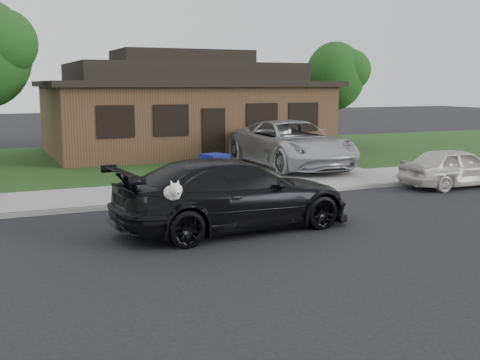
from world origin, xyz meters
name	(u,v)px	position (x,y,z in m)	size (l,w,h in m)	color
ground	(224,233)	(0.00, 0.00, 0.00)	(120.00, 120.00, 0.00)	black
sidewalk	(160,193)	(0.00, 5.00, 0.06)	(60.00, 3.00, 0.12)	gray
curb	(176,202)	(0.00, 3.50, 0.06)	(60.00, 0.12, 0.12)	gray
lawn	(107,161)	(0.00, 13.00, 0.07)	(60.00, 13.00, 0.13)	#193814
driveway	(268,162)	(6.00, 10.00, 0.07)	(4.50, 13.00, 0.14)	gray
sedan	(233,194)	(0.33, 0.22, 0.80)	(5.69, 2.81, 1.60)	black
minivan	(291,144)	(5.98, 7.98, 1.02)	(2.91, 6.30, 1.75)	#B5B8BD
white_compact	(456,167)	(9.01, 2.59, 0.63)	(1.49, 3.71, 1.26)	beige
recycling_bin	(215,173)	(1.44, 4.25, 0.68)	(0.85, 0.85, 1.11)	navy
house	(183,108)	(4.00, 15.00, 2.13)	(12.60, 8.60, 4.65)	#422B1C
tree_1	(338,75)	(12.14, 14.40, 3.71)	(3.15, 3.00, 5.25)	#332114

